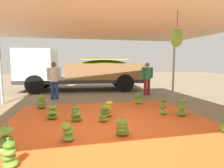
{
  "coord_description": "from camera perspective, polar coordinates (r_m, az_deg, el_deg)",
  "views": [
    {
      "loc": [
        -1.07,
        -4.91,
        1.69
      ],
      "look_at": [
        0.6,
        2.66,
        0.77
      ],
      "focal_mm": 29.98,
      "sensor_mm": 36.0,
      "label": 1
    }
  ],
  "objects": [
    {
      "name": "banana_bunch_3",
      "position": [
        4.41,
        3.14,
        -13.09
      ],
      "size": [
        0.41,
        0.42,
        0.45
      ],
      "color": "#60932D",
      "rests_on": "tarp_orange"
    },
    {
      "name": "banana_bunch_1",
      "position": [
        5.48,
        -10.95,
        -9.0
      ],
      "size": [
        0.42,
        0.38,
        0.49
      ],
      "color": "#518428",
      "rests_on": "tarp_orange"
    },
    {
      "name": "banana_bunch_11",
      "position": [
        3.57,
        -28.79,
        -18.51
      ],
      "size": [
        0.35,
        0.34,
        0.5
      ],
      "color": "#60932D",
      "rests_on": "tarp_orange"
    },
    {
      "name": "banana_bunch_0",
      "position": [
        5.33,
        -2.5,
        -9.17
      ],
      "size": [
        0.38,
        0.39,
        0.52
      ],
      "color": "#6B9E38",
      "rests_on": "tarp_orange"
    },
    {
      "name": "tent_canopy",
      "position": [
        5.02,
        0.14,
        17.87
      ],
      "size": [
        8.0,
        7.0,
        2.74
      ],
      "color": "#9EA0A5",
      "rests_on": "ground"
    },
    {
      "name": "banana_bunch_6",
      "position": [
        7.6,
        8.1,
        -4.53
      ],
      "size": [
        0.41,
        0.41,
        0.48
      ],
      "color": "#75A83D",
      "rests_on": "tarp_orange"
    },
    {
      "name": "banana_bunch_10",
      "position": [
        4.23,
        -13.38,
        -14.08
      ],
      "size": [
        0.37,
        0.37,
        0.46
      ],
      "color": "#6B9E38",
      "rests_on": "tarp_orange"
    },
    {
      "name": "worker_0",
      "position": [
        8.78,
        -17.26,
        1.84
      ],
      "size": [
        0.62,
        0.38,
        1.68
      ],
      "color": "navy",
      "rests_on": "ground"
    },
    {
      "name": "banana_bunch_4",
      "position": [
        5.86,
        -17.69,
        -8.37
      ],
      "size": [
        0.39,
        0.43,
        0.45
      ],
      "color": "#477523",
      "rests_on": "tarp_orange"
    },
    {
      "name": "cargo_truck_main",
      "position": [
        11.43,
        -10.65,
        4.28
      ],
      "size": [
        7.33,
        3.17,
        2.4
      ],
      "color": "#2D2D2D",
      "rests_on": "ground"
    },
    {
      "name": "banana_bunch_12",
      "position": [
        6.26,
        20.52,
        -6.85
      ],
      "size": [
        0.4,
        0.39,
        0.6
      ],
      "color": "#60932D",
      "rests_on": "tarp_orange"
    },
    {
      "name": "ground_plane",
      "position": [
        8.16,
        -4.66,
        -5.22
      ],
      "size": [
        40.0,
        40.0,
        0.0
      ],
      "primitive_type": "plane",
      "color": "#7F6B51"
    },
    {
      "name": "worker_1",
      "position": [
        9.59,
        10.68,
        2.33
      ],
      "size": [
        0.61,
        0.37,
        1.66
      ],
      "color": "maroon",
      "rests_on": "ground"
    },
    {
      "name": "banana_bunch_9",
      "position": [
        4.08,
        -29.54,
        -14.93
      ],
      "size": [
        0.38,
        0.38,
        0.55
      ],
      "color": "#75A83D",
      "rests_on": "tarp_orange"
    },
    {
      "name": "tarp_orange",
      "position": [
        5.3,
        -0.16,
        -11.8
      ],
      "size": [
        5.7,
        5.19,
        0.01
      ],
      "primitive_type": "cube",
      "color": "#E05B23",
      "rests_on": "ground"
    },
    {
      "name": "banana_bunch_5",
      "position": [
        7.26,
        -20.71,
        -5.23
      ],
      "size": [
        0.37,
        0.38,
        0.53
      ],
      "color": "#477523",
      "rests_on": "tarp_orange"
    },
    {
      "name": "banana_bunch_2",
      "position": [
        6.23,
        15.33,
        -6.78
      ],
      "size": [
        0.3,
        0.29,
        0.58
      ],
      "color": "#6B9E38",
      "rests_on": "tarp_orange"
    },
    {
      "name": "banana_bunch_7",
      "position": [
        5.84,
        -1.21,
        -7.66
      ],
      "size": [
        0.42,
        0.42,
        0.52
      ],
      "color": "gold",
      "rests_on": "tarp_orange"
    }
  ]
}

